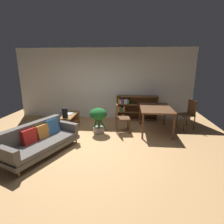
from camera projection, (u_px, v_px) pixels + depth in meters
ground_plane at (91, 146)px, 4.78m from camera, size 8.16×8.16×0.00m
back_wall_panel at (104, 84)px, 7.03m from camera, size 6.80×0.10×2.70m
fabric_couch at (39, 140)px, 4.36m from camera, size 1.49×2.07×0.71m
media_console at (70, 122)px, 5.90m from camera, size 0.38×1.05×0.52m
open_laptop at (67, 113)px, 5.95m from camera, size 0.42×0.36×0.09m
desk_speaker at (65, 113)px, 5.52m from camera, size 0.17×0.17×0.30m
potted_floor_plant at (98, 117)px, 5.58m from camera, size 0.53×0.53×0.80m
dining_table at (156, 110)px, 5.65m from camera, size 0.96×1.42×0.80m
dining_chair_near at (120, 117)px, 5.65m from camera, size 0.48×0.46×0.91m
dining_chair_far at (188, 113)px, 5.96m from camera, size 0.52×0.54×0.96m
bookshelf at (134, 108)px, 6.97m from camera, size 1.54×0.34×0.94m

